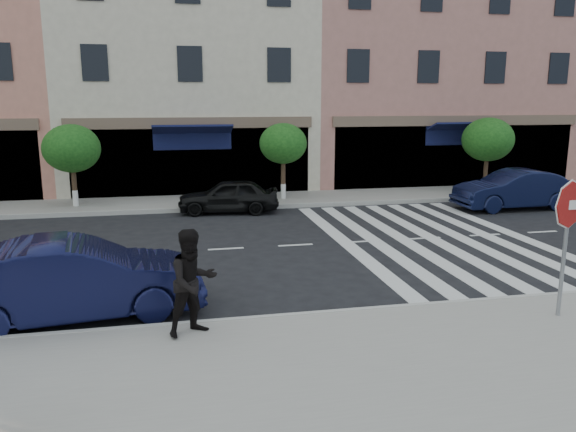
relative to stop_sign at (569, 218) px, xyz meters
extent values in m
plane|color=black|center=(-5.59, 2.58, -2.02)|extent=(120.00, 120.00, 0.00)
cube|color=gray|center=(-5.59, -1.17, -1.94)|extent=(60.00, 4.50, 0.15)
cube|color=gray|center=(-5.59, 13.58, -1.94)|extent=(60.00, 3.00, 0.15)
cube|color=beige|center=(-6.09, 19.58, 3.48)|extent=(11.00, 9.00, 11.00)
cube|color=tan|center=(5.91, 19.58, 4.48)|extent=(13.00, 9.00, 13.00)
cylinder|color=#473323|center=(-10.59, 13.38, -1.07)|extent=(0.18, 0.18, 1.60)
cylinder|color=silver|center=(-10.59, 13.38, -1.57)|extent=(0.20, 0.20, 0.60)
ellipsoid|color=#144213|center=(-10.59, 13.38, 0.31)|extent=(2.10, 2.10, 1.79)
cylinder|color=#473323|center=(-2.59, 13.38, -1.01)|extent=(0.18, 0.18, 1.71)
cylinder|color=silver|center=(-2.59, 13.38, -1.57)|extent=(0.20, 0.20, 0.60)
ellipsoid|color=#144213|center=(-2.59, 13.38, 0.36)|extent=(1.90, 1.90, 1.62)
cylinder|color=#473323|center=(6.41, 13.38, -1.04)|extent=(0.18, 0.18, 1.65)
cylinder|color=silver|center=(6.41, 13.38, -1.57)|extent=(0.20, 0.20, 0.60)
ellipsoid|color=#144213|center=(6.41, 13.38, 0.39)|extent=(2.20, 2.20, 1.87)
cylinder|color=gray|center=(0.00, 0.02, -0.70)|extent=(0.07, 0.07, 2.33)
cylinder|color=white|center=(0.00, 0.01, 0.25)|extent=(0.91, 0.02, 0.91)
cylinder|color=#9E1411|center=(0.00, -0.01, 0.25)|extent=(0.85, 0.04, 0.85)
cube|color=white|center=(0.00, -0.04, 0.25)|extent=(0.48, 0.02, 0.17)
imported|color=black|center=(-6.71, 0.58, -0.94)|extent=(1.12, 1.03, 1.85)
imported|color=black|center=(-8.86, 2.08, -1.24)|extent=(4.90, 2.27, 1.56)
imported|color=black|center=(-4.99, 11.68, -1.39)|extent=(3.82, 1.92, 1.25)
imported|color=black|center=(5.71, 10.18, -1.27)|extent=(4.56, 1.66, 1.50)
camera|label=1|loc=(-6.98, -8.66, 2.12)|focal=35.00mm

